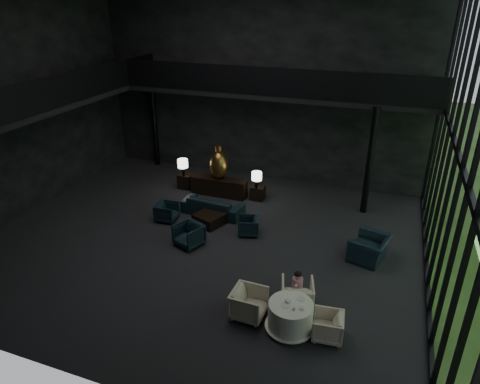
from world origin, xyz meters
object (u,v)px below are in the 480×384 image
(side_table_right, at_px, (258,193))
(lounge_armchair_south, at_px, (189,233))
(window_armchair, at_px, (370,243))
(bronze_urn, at_px, (219,164))
(side_table_left, at_px, (186,181))
(lounge_armchair_east, at_px, (248,226))
(dining_table, at_px, (290,318))
(lounge_armchair_west, at_px, (167,212))
(child, at_px, (298,281))
(console, at_px, (219,187))
(table_lamp_left, at_px, (183,164))
(dining_chair_west, at_px, (249,301))
(dining_chair_east, at_px, (328,326))
(sofa, at_px, (213,202))
(coffee_table, at_px, (210,219))
(table_lamp_right, at_px, (257,177))
(dining_chair_north, at_px, (297,292))

(side_table_right, xyz_separation_m, lounge_armchair_south, (-1.04, -4.05, 0.16))
(window_armchair, bearing_deg, bronze_urn, -100.07)
(side_table_left, relative_size, lounge_armchair_east, 0.99)
(side_table_right, height_order, dining_table, dining_table)
(lounge_armchair_west, bearing_deg, dining_table, -129.81)
(dining_table, distance_m, child, 1.02)
(console, relative_size, child, 3.93)
(table_lamp_left, bearing_deg, console, -0.77)
(lounge_armchair_west, bearing_deg, dining_chair_west, -135.29)
(console, bearing_deg, lounge_armchair_south, -81.76)
(side_table_left, height_order, dining_chair_east, dining_chair_east)
(dining_chair_east, bearing_deg, console, -145.86)
(console, height_order, sofa, sofa)
(lounge_armchair_west, distance_m, child, 6.22)
(lounge_armchair_east, relative_size, coffee_table, 0.69)
(lounge_armchair_south, xyz_separation_m, child, (3.97, -1.70, 0.31))
(table_lamp_right, bearing_deg, lounge_armchair_west, -134.06)
(sofa, xyz_separation_m, child, (4.12, -3.99, 0.25))
(lounge_armchair_east, height_order, dining_chair_east, dining_chair_east)
(sofa, xyz_separation_m, dining_chair_north, (4.15, -4.05, -0.03))
(lounge_armchair_east, bearing_deg, coffee_table, -114.26)
(table_lamp_right, distance_m, lounge_armchair_west, 3.71)
(lounge_armchair_east, height_order, dining_chair_north, dining_chair_north)
(dining_chair_north, bearing_deg, lounge_armchair_south, -39.00)
(side_table_left, height_order, dining_table, dining_table)
(lounge_armchair_west, bearing_deg, lounge_armchair_south, -134.61)
(console, relative_size, lounge_armchair_west, 3.31)
(sofa, bearing_deg, side_table_right, -120.21)
(bronze_urn, bearing_deg, table_lamp_right, -1.56)
(bronze_urn, relative_size, dining_chair_east, 2.04)
(console, bearing_deg, side_table_left, 172.54)
(dining_chair_east, bearing_deg, table_lamp_left, -138.66)
(table_lamp_left, bearing_deg, dining_chair_east, -42.57)
(lounge_armchair_east, bearing_deg, side_table_left, -143.16)
(dining_chair_north, xyz_separation_m, dining_chair_west, (-1.06, -0.78, 0.00))
(bronze_urn, relative_size, dining_chair_west, 1.50)
(side_table_left, relative_size, lounge_armchair_west, 0.88)
(sofa, xyz_separation_m, dining_chair_east, (5.08, -4.90, -0.15))
(dining_chair_east, bearing_deg, bronze_urn, -146.02)
(dining_table, bearing_deg, table_lamp_right, 114.68)
(window_armchair, relative_size, dining_chair_east, 1.96)
(table_lamp_right, xyz_separation_m, dining_chair_west, (1.89, -6.41, -0.58))
(dining_chair_north, height_order, dining_chair_west, dining_chair_west)
(side_table_right, height_order, lounge_armchair_south, lounge_armchair_south)
(window_armchair, bearing_deg, dining_table, -7.95)
(side_table_left, xyz_separation_m, table_lamp_left, (0.00, -0.19, 0.82))
(bronze_urn, bearing_deg, sofa, -75.86)
(child, bearing_deg, console, -50.92)
(lounge_armchair_south, xyz_separation_m, dining_chair_east, (4.93, -2.61, -0.10))
(table_lamp_right, xyz_separation_m, window_armchair, (4.53, -2.71, -0.46))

